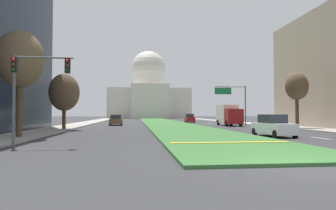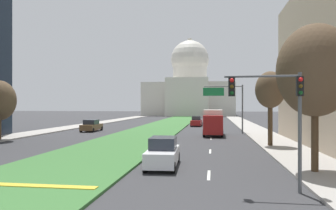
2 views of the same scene
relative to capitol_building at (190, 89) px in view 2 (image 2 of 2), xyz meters
name	(u,v)px [view 2 (image 2 of 2)]	position (x,y,z in m)	size (l,w,h in m)	color
ground_plane	(169,124)	(0.00, -56.14, -9.89)	(260.00, 260.00, 0.00)	#333335
grass_median	(165,125)	(0.00, -61.83, -9.82)	(8.07, 102.40, 0.14)	#386B33
median_curb_nose	(20,185)	(0.00, -105.83, -9.73)	(7.26, 0.50, 0.04)	gold
lane_dashes_right	(211,132)	(8.45, -74.25, -9.89)	(0.16, 56.08, 0.01)	silver
sidewalk_left	(75,127)	(-14.87, -67.52, -9.82)	(4.00, 102.40, 0.15)	#9E9991
sidewalk_right	(252,129)	(14.87, -67.52, -9.82)	(4.00, 102.40, 0.15)	#9E9991
capitol_building	(190,89)	(0.00, 0.00, 0.00)	(32.60, 28.07, 29.10)	beige
traffic_light_near_right	(280,105)	(11.53, -104.85, -6.10)	(3.34, 0.35, 5.20)	#515456
overhead_guide_sign	(228,99)	(10.63, -76.11, -5.26)	(5.32, 0.20, 6.50)	#515456
street_tree_right_near	(315,71)	(14.22, -100.76, -4.21)	(4.08, 4.08, 8.26)	#4C3823
street_tree_right_mid	(270,91)	(13.80, -89.53, -4.80)	(2.66, 2.66, 6.85)	#4C3823
sedan_lead_stopped	(163,153)	(5.62, -99.87, -9.05)	(1.98, 4.54, 1.81)	silver
sedan_midblock	(92,126)	(-8.67, -75.56, -9.09)	(2.00, 4.47, 1.70)	brown
sedan_distant	(197,122)	(5.77, -62.29, -9.05)	(2.02, 4.37, 1.82)	maroon
box_truck_delivery	(213,122)	(8.68, -79.14, -8.22)	(2.40, 6.40, 3.20)	maroon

